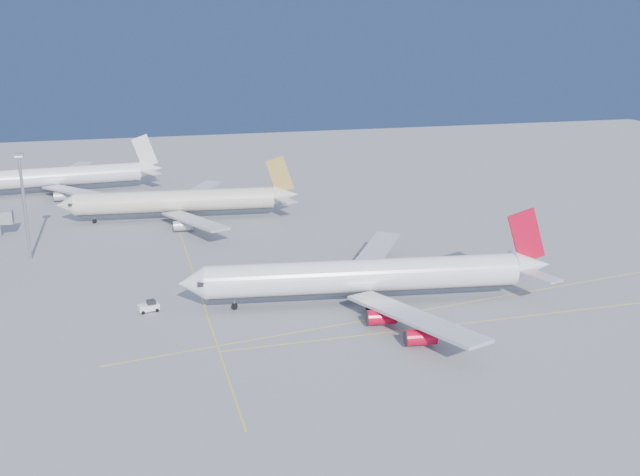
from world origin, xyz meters
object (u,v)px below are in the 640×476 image
Objects in this scene: airliner_virgin at (371,276)px; airliner_etihad at (181,201)px; pushback_tug at (149,306)px; airliner_third at (59,177)px; light_mast at (24,198)px.

airliner_etihad is at bearing 119.66° from airliner_virgin.
airliner_third is at bearing 89.26° from pushback_tug.
airliner_third is at bearing 126.40° from airliner_virgin.
airliner_third is 74.75m from light_mast.
airliner_virgin is 43.71m from pushback_tug.
airliner_etihad is 1.00× the size of airliner_third.
airliner_third reaches higher than pushback_tug.
airliner_virgin is 82.26m from airliner_etihad.
pushback_tug is (-12.39, -69.24, -4.40)m from airliner_etihad.
light_mast is (-68.56, 48.54, 9.38)m from airliner_virgin.
pushback_tug is (-42.88, 7.16, -4.56)m from airliner_virgin.
airliner_virgin is 84.52m from light_mast.
light_mast reaches higher than airliner_etihad.
airliner_virgin is 1.10× the size of airliner_etihad.
airliner_third reaches higher than airliner_etihad.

